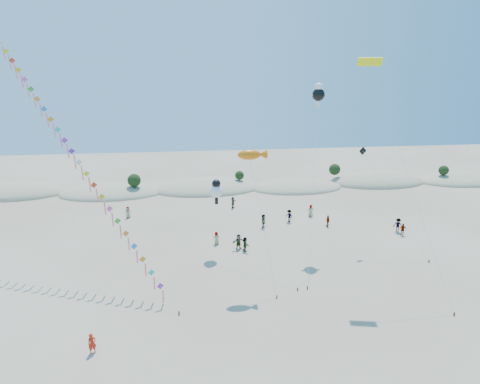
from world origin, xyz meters
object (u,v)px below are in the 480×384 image
Objects in this scene: kite_train at (59,132)px; flyer_foreground at (92,343)px; fish_kite at (253,155)px; parafoil_kite at (372,67)px.

kite_train is 21.51m from flyer_foreground.
flyer_foreground is (-13.48, -10.21, -11.73)m from fish_kite.
fish_kite is at bearing -179.15° from parafoil_kite.
kite_train is 30.95m from parafoil_kite.
fish_kite is 13.50m from parafoil_kite.
fish_kite is 20.58m from flyer_foreground.
fish_kite is 0.61× the size of parafoil_kite.
kite_train is 16.90× the size of flyer_foreground.
parafoil_kite is at bearing -5.55° from flyer_foreground.
kite_train is 2.11× the size of fish_kite.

